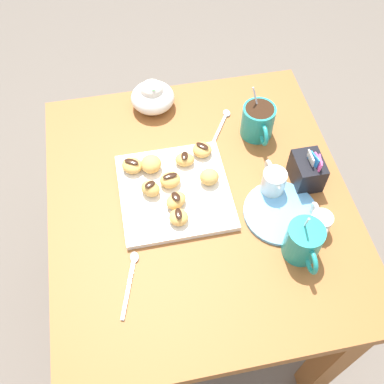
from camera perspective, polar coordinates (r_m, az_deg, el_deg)
ground_plane at (r=1.81m, az=0.64°, el=-13.71°), size 8.00×8.00×0.00m
dining_table at (r=1.28m, az=0.88°, el=-4.66°), size 0.84×0.76×0.73m
pastry_plate_square at (r=1.15m, az=-2.19°, el=0.03°), size 0.28×0.28×0.02m
coffee_mug_teal_left at (r=1.26m, az=8.31°, el=8.85°), size 0.13×0.09×0.15m
coffee_mug_teal_right at (r=1.06m, az=13.86°, el=-6.06°), size 0.12×0.08×0.15m
cream_pitcher_white at (r=1.15m, az=10.18°, el=1.34°), size 0.10×0.06×0.07m
sugar_caddy at (r=1.19m, az=14.27°, el=2.63°), size 0.09×0.07×0.11m
ice_cream_bowl at (r=1.33m, az=-4.98°, el=11.91°), size 0.13×0.13×0.09m
chocolate_sauce_pitcher at (r=1.12m, az=15.81°, el=-3.63°), size 0.09×0.05×0.06m
saucer_sky_left at (r=1.14m, az=11.07°, el=-2.55°), size 0.18×0.18×0.01m
loose_spoon_near_saucer at (r=1.06m, az=-7.70°, el=-10.44°), size 0.16×0.06×0.01m
loose_spoon_by_plate at (r=1.30m, az=3.71°, el=8.44°), size 0.14×0.09×0.01m
beignet_0 at (r=1.15m, az=2.19°, el=1.91°), size 0.06×0.06×0.04m
beignet_1 at (r=1.18m, az=-7.53°, el=3.31°), size 0.07×0.07×0.03m
chocolate_drizzle_1 at (r=1.17m, az=-7.61°, el=3.81°), size 0.03×0.04×0.00m
beignet_2 at (r=1.11m, az=-2.02°, el=-1.07°), size 0.07×0.07×0.03m
chocolate_drizzle_2 at (r=1.10m, az=-2.04°, el=-0.57°), size 0.03×0.03×0.00m
beignet_3 at (r=1.21m, az=1.29°, el=5.33°), size 0.07×0.07×0.03m
chocolate_drizzle_3 at (r=1.19m, az=1.30°, el=5.83°), size 0.04×0.04×0.00m
beignet_4 at (r=1.18m, az=-5.16°, el=3.53°), size 0.07×0.07×0.04m
beignet_5 at (r=1.13m, az=-5.24°, el=0.42°), size 0.06×0.06×0.03m
chocolate_drizzle_5 at (r=1.12m, az=-5.31°, el=0.97°), size 0.03×0.03×0.00m
beignet_6 at (r=1.15m, az=-2.75°, el=1.53°), size 0.06×0.06×0.03m
chocolate_drizzle_6 at (r=1.13m, az=-2.79°, el=2.05°), size 0.02×0.04×0.00m
beignet_7 at (r=1.09m, az=-1.69°, el=-3.20°), size 0.06×0.06×0.03m
chocolate_drizzle_7 at (r=1.07m, az=-1.71°, el=-2.74°), size 0.03×0.02×0.00m
beignet_8 at (r=1.19m, az=-0.92°, el=4.11°), size 0.05×0.06×0.03m
chocolate_drizzle_8 at (r=1.17m, az=-0.93°, el=4.59°), size 0.03×0.02×0.00m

